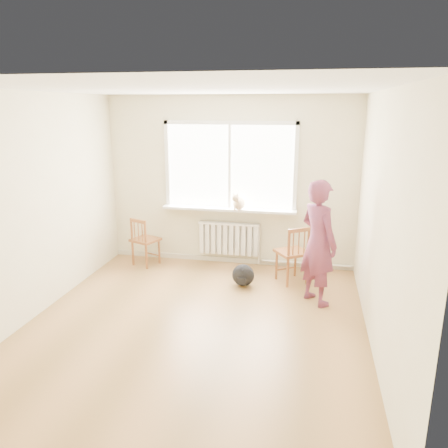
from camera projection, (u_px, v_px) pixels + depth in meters
The scene contains 13 objects.
floor at pixel (195, 325), 5.20m from camera, with size 4.50×4.50×0.00m, color #A77744.
ceiling at pixel (190, 89), 4.49m from camera, with size 4.50×4.50×0.00m, color white.
back_wall at pixel (230, 182), 6.98m from camera, with size 4.00×0.01×2.70m, color beige.
window at pixel (230, 163), 6.87m from camera, with size 2.12×0.05×1.42m.
windowsill at pixel (229, 209), 6.98m from camera, with size 2.15×0.22×0.04m, color white.
radiator at pixel (229, 238), 7.13m from camera, with size 1.00×0.12×0.55m.
heating_pipe at pixel (305, 263), 7.01m from camera, with size 0.04×0.04×1.40m, color silver.
baseboard at pixel (230, 260), 7.30m from camera, with size 4.00×0.03×0.08m, color beige.
chair_left at pixel (144, 242), 7.07m from camera, with size 0.51×0.50×0.80m.
chair_right at pixel (294, 254), 6.35m from camera, with size 0.58×0.58×0.87m.
person at pixel (318, 243), 5.62m from camera, with size 0.60×0.39×1.65m, color #B03A4C.
cat at pixel (239, 202), 6.83m from camera, with size 0.25×0.42×0.29m.
backpack at pixel (243, 275), 6.31m from camera, with size 0.32×0.24×0.32m, color black.
Camera 1 is at (1.28, -4.54, 2.53)m, focal length 35.00 mm.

